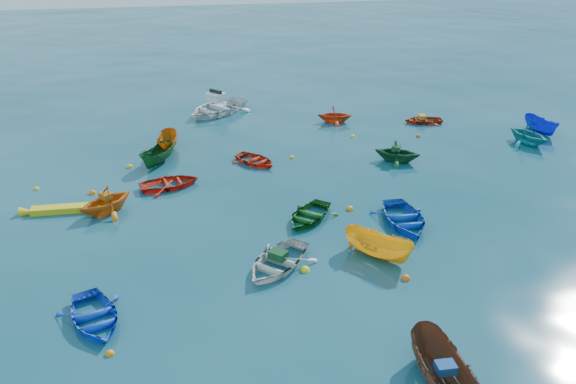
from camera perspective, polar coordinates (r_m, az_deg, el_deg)
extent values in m
plane|color=#0A3D48|center=(24.18, 2.28, -5.92)|extent=(160.00, 160.00, 0.00)
imported|color=blue|center=(21.35, -18.99, -12.38)|extent=(3.26, 3.81, 0.67)
imported|color=silver|center=(23.07, -1.13, -7.62)|extent=(4.25, 4.32, 0.73)
imported|color=blue|center=(26.74, 11.65, -3.15)|extent=(2.72, 3.72, 0.76)
imported|color=orange|center=(28.58, -17.89, -1.95)|extent=(3.65, 3.59, 1.46)
imported|color=yellow|center=(24.01, 9.07, -6.51)|extent=(3.02, 3.18, 1.23)
imported|color=#145617|center=(26.57, 2.08, -2.79)|extent=(3.71, 3.81, 0.65)
imported|color=teal|center=(38.80, 23.09, 4.55)|extent=(3.21, 3.46, 1.50)
imported|color=red|center=(30.43, -11.86, 0.52)|extent=(3.55, 2.86, 0.65)
imported|color=#BB6211|center=(35.48, -12.02, 4.22)|extent=(1.54, 3.17, 1.18)
imported|color=#124E28|center=(33.60, 10.98, 3.07)|extent=(3.36, 3.22, 1.37)
imported|color=#AA2D0E|center=(40.75, 13.53, 6.89)|extent=(2.88, 2.24, 0.55)
imported|color=#1025CE|center=(41.31, 24.19, 5.56)|extent=(1.46, 3.04, 1.13)
imported|color=red|center=(32.79, -3.34, 2.94)|extent=(3.29, 3.43, 0.58)
imported|color=#CC4013|center=(39.84, 4.76, 7.09)|extent=(2.74, 2.49, 1.25)
imported|color=#114C1E|center=(33.52, -13.01, 2.82)|extent=(2.54, 3.21, 1.18)
imported|color=white|center=(42.00, -7.24, 7.96)|extent=(6.25, 6.11, 1.66)
cube|color=#10421D|center=(22.85, -1.00, -6.39)|extent=(0.87, 0.86, 0.34)
cube|color=#18488B|center=(17.96, 15.71, -16.78)|extent=(0.60, 0.46, 0.28)
cube|color=#B35E12|center=(28.23, -18.04, -0.35)|extent=(0.71, 0.73, 0.28)
cube|color=#114523|center=(33.30, 10.93, 4.41)|extent=(0.70, 0.75, 0.29)
cube|color=orange|center=(40.59, 13.46, 7.44)|extent=(0.52, 0.64, 0.28)
sphere|color=orange|center=(19.86, -17.64, -15.42)|extent=(0.30, 0.30, 0.30)
sphere|color=yellow|center=(22.86, 1.73, -7.97)|extent=(0.38, 0.38, 0.38)
sphere|color=#FA590D|center=(22.84, 11.86, -8.63)|extent=(0.36, 0.36, 0.36)
sphere|color=yellow|center=(33.45, -15.79, 2.44)|extent=(0.36, 0.36, 0.36)
sphere|color=orange|center=(30.78, -19.25, -0.13)|extent=(0.38, 0.38, 0.38)
sphere|color=gold|center=(33.48, 0.42, 3.48)|extent=(0.31, 0.31, 0.31)
sphere|color=orange|center=(27.61, 6.28, -1.77)|extent=(0.37, 0.37, 0.37)
sphere|color=yellow|center=(32.33, -24.18, 0.25)|extent=(0.29, 0.29, 0.29)
sphere|color=#D2460B|center=(37.88, 13.10, 5.50)|extent=(0.31, 0.31, 0.31)
sphere|color=yellow|center=(37.11, 6.60, 5.58)|extent=(0.31, 0.31, 0.31)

